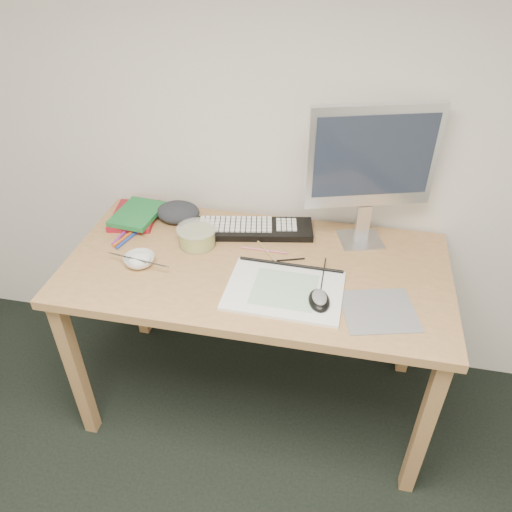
# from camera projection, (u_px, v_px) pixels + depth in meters

# --- Properties ---
(desk) EXTENTS (1.40, 0.70, 0.75)m
(desk) POSITION_uv_depth(u_px,v_px,m) (256.00, 282.00, 1.88)
(desk) COLOR tan
(desk) RESTS_ON ground
(mousepad) EXTENTS (0.28, 0.27, 0.00)m
(mousepad) POSITION_uv_depth(u_px,v_px,m) (379.00, 311.00, 1.63)
(mousepad) COLOR gray
(mousepad) RESTS_ON desk
(sketchpad) EXTENTS (0.40, 0.29, 0.01)m
(sketchpad) POSITION_uv_depth(u_px,v_px,m) (284.00, 290.00, 1.70)
(sketchpad) COLOR white
(sketchpad) RESTS_ON desk
(keyboard) EXTENTS (0.48, 0.23, 0.03)m
(keyboard) POSITION_uv_depth(u_px,v_px,m) (255.00, 229.00, 2.00)
(keyboard) COLOR black
(keyboard) RESTS_ON desk
(monitor) EXTENTS (0.46, 0.19, 0.54)m
(monitor) POSITION_uv_depth(u_px,v_px,m) (372.00, 161.00, 1.75)
(monitor) COLOR silver
(monitor) RESTS_ON desk
(mouse) EXTENTS (0.09, 0.13, 0.04)m
(mouse) POSITION_uv_depth(u_px,v_px,m) (319.00, 298.00, 1.63)
(mouse) COLOR black
(mouse) RESTS_ON sketchpad
(rice_bowl) EXTENTS (0.11, 0.11, 0.03)m
(rice_bowl) POSITION_uv_depth(u_px,v_px,m) (140.00, 261.00, 1.82)
(rice_bowl) COLOR silver
(rice_bowl) RESTS_ON desk
(chopsticks) EXTENTS (0.24, 0.06, 0.02)m
(chopsticks) POSITION_uv_depth(u_px,v_px,m) (138.00, 260.00, 1.79)
(chopsticks) COLOR #B2B2B4
(chopsticks) RESTS_ON rice_bowl
(fruit_tub) EXTENTS (0.18, 0.18, 0.07)m
(fruit_tub) POSITION_uv_depth(u_px,v_px,m) (197.00, 236.00, 1.91)
(fruit_tub) COLOR gold
(fruit_tub) RESTS_ON desk
(book_red) EXTENTS (0.21, 0.26, 0.02)m
(book_red) POSITION_uv_depth(u_px,v_px,m) (135.00, 216.00, 2.08)
(book_red) COLOR maroon
(book_red) RESTS_ON desk
(book_green) EXTENTS (0.18, 0.24, 0.02)m
(book_green) POSITION_uv_depth(u_px,v_px,m) (137.00, 214.00, 2.05)
(book_green) COLOR #1C7134
(book_green) RESTS_ON book_red
(cloth_lump) EXTENTS (0.18, 0.16, 0.06)m
(cloth_lump) POSITION_uv_depth(u_px,v_px,m) (178.00, 212.00, 2.07)
(cloth_lump) COLOR #272B2F
(cloth_lump) RESTS_ON desk
(pencil_pink) EXTENTS (0.18, 0.01, 0.01)m
(pencil_pink) POSITION_uv_depth(u_px,v_px,m) (264.00, 250.00, 1.90)
(pencil_pink) COLOR #DA6D89
(pencil_pink) RESTS_ON desk
(pencil_tan) EXTENTS (0.13, 0.16, 0.01)m
(pencil_tan) POSITION_uv_depth(u_px,v_px,m) (268.00, 253.00, 1.88)
(pencil_tan) COLOR tan
(pencil_tan) RESTS_ON desk
(pencil_black) EXTENTS (0.16, 0.06, 0.01)m
(pencil_black) POSITION_uv_depth(u_px,v_px,m) (283.00, 260.00, 1.84)
(pencil_black) COLOR black
(pencil_black) RESTS_ON desk
(marker_blue) EXTENTS (0.04, 0.13, 0.01)m
(marker_blue) POSITION_uv_depth(u_px,v_px,m) (127.00, 240.00, 1.95)
(marker_blue) COLOR #1F3AAC
(marker_blue) RESTS_ON desk
(marker_orange) EXTENTS (0.06, 0.14, 0.01)m
(marker_orange) POSITION_uv_depth(u_px,v_px,m) (126.00, 237.00, 1.96)
(marker_orange) COLOR #C95917
(marker_orange) RESTS_ON desk
(marker_purple) EXTENTS (0.02, 0.13, 0.01)m
(marker_purple) POSITION_uv_depth(u_px,v_px,m) (121.00, 235.00, 1.97)
(marker_purple) COLOR purple
(marker_purple) RESTS_ON desk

